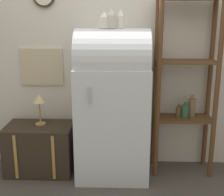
{
  "coord_description": "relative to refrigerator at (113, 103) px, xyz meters",
  "views": [
    {
      "loc": [
        0.1,
        -2.84,
        1.69
      ],
      "look_at": [
        -0.01,
        0.25,
        0.86
      ],
      "focal_mm": 50.0,
      "sensor_mm": 36.0,
      "label": 1
    }
  ],
  "objects": [
    {
      "name": "vase_center",
      "position": [
        -0.01,
        -0.01,
        0.84
      ],
      "size": [
        0.09,
        0.09,
        0.19
      ],
      "color": "beige",
      "rests_on": "refrigerator"
    },
    {
      "name": "shelf_unit",
      "position": [
        0.76,
        0.12,
        0.21
      ],
      "size": [
        0.63,
        0.33,
        1.84
      ],
      "color": "brown",
      "rests_on": "ground_plane"
    },
    {
      "name": "refrigerator",
      "position": [
        0.0,
        0.0,
        0.0
      ],
      "size": [
        0.74,
        0.63,
        1.56
      ],
      "color": "silver",
      "rests_on": "ground_plane"
    },
    {
      "name": "suitcase_trunk",
      "position": [
        -0.8,
        0.04,
        -0.54
      ],
      "size": [
        0.71,
        0.46,
        0.53
      ],
      "color": "#33281E",
      "rests_on": "ground_plane"
    },
    {
      "name": "ground_plane",
      "position": [
        0.0,
        -0.25,
        -0.8
      ],
      "size": [
        12.0,
        12.0,
        0.0
      ],
      "primitive_type": "plane",
      "color": "#4C4742"
    },
    {
      "name": "vase_right",
      "position": [
        0.08,
        0.01,
        0.84
      ],
      "size": [
        0.08,
        0.08,
        0.18
      ],
      "color": "white",
      "rests_on": "refrigerator"
    },
    {
      "name": "vase_left",
      "position": [
        -0.08,
        -0.01,
        0.83
      ],
      "size": [
        0.1,
        0.1,
        0.16
      ],
      "color": "white",
      "rests_on": "refrigerator"
    },
    {
      "name": "wall_back",
      "position": [
        -0.01,
        0.33,
        0.55
      ],
      "size": [
        7.0,
        0.09,
        2.7
      ],
      "color": "silver",
      "rests_on": "ground_plane"
    },
    {
      "name": "desk_lamp",
      "position": [
        -0.78,
        0.07,
        -0.01
      ],
      "size": [
        0.13,
        0.13,
        0.34
      ],
      "color": "#AD8942",
      "rests_on": "suitcase_trunk"
    }
  ]
}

